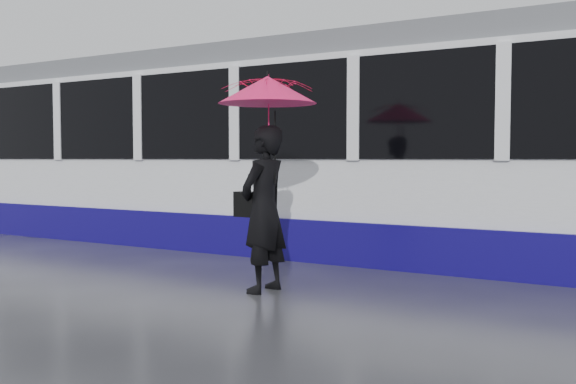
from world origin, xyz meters
The scene contains 6 objects.
ground centered at (0.00, 0.00, 0.00)m, with size 90.00×90.00×0.00m, color #2B2B30.
rails centered at (0.00, 2.50, 0.01)m, with size 34.00×1.51×0.02m.
tram centered at (1.91, 2.50, 1.64)m, with size 26.00×2.56×3.35m.
woman centered at (-0.75, -0.78, 0.94)m, with size 0.68×0.45×1.88m, color black.
umbrella centered at (-0.70, -0.78, 2.06)m, with size 1.16×1.16×1.27m.
handbag centered at (-0.97, -0.76, 0.98)m, with size 0.34×0.16×0.47m.
Camera 1 is at (3.13, -6.84, 1.51)m, focal length 40.00 mm.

